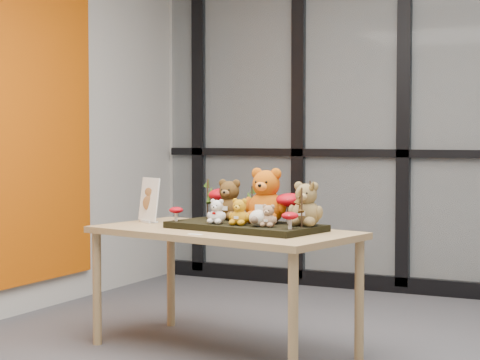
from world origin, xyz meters
The scene contains 22 objects.
room_shell centered at (0.00, 0.00, 1.68)m, with size 5.00×5.00×5.00m.
glass_partition centered at (0.00, 2.47, 1.42)m, with size 4.90×0.06×2.78m.
display_table centered at (-0.84, 0.29, 0.61)m, with size 1.55×0.99×0.68m.
diorama_tray centered at (-0.72, 0.33, 0.69)m, with size 0.83×0.41×0.04m, color black.
bear_pooh_yellow centered at (-0.62, 0.39, 0.88)m, with size 0.25×0.23×0.33m, color #C2560B, non-canonical shape.
bear_brown_medium centered at (-0.88, 0.46, 0.84)m, with size 0.19×0.17×0.25m, color #4C3213, non-canonical shape.
bear_tan_back centered at (-0.37, 0.35, 0.84)m, with size 0.19×0.18×0.25m, color olive, non-canonical shape.
bear_small_yellow centered at (-0.70, 0.22, 0.79)m, with size 0.12×0.11×0.16m, color orange, non-canonical shape.
bear_white_bow centered at (-0.84, 0.23, 0.78)m, with size 0.11×0.10×0.15m, color white, non-canonical shape.
bear_beige_small centered at (-0.53, 0.20, 0.78)m, with size 0.10×0.09×0.13m, color #A37A57, non-canonical shape.
plush_cream_hedgehog centered at (-0.58, 0.20, 0.76)m, with size 0.07×0.07×0.10m, color #EFE7CF, non-canonical shape.
mushroom_back_left centered at (-0.96, 0.52, 0.81)m, with size 0.17×0.17×0.19m, color #A0050F, non-canonical shape.
mushroom_back_right centered at (-0.49, 0.41, 0.80)m, with size 0.16×0.16×0.18m, color #A0050F, non-canonical shape.
mushroom_front_left centered at (-1.12, 0.26, 0.75)m, with size 0.08×0.08×0.09m, color #A0050F, non-canonical shape.
mushroom_front_right centered at (-0.39, 0.16, 0.76)m, with size 0.09×0.09×0.10m, color #A0050F, non-canonical shape.
sprig_green_far_left centered at (-1.05, 0.50, 0.82)m, with size 0.05×0.05×0.22m, color #1C380C, non-canonical shape.
sprig_green_mid_left centered at (-0.92, 0.52, 0.80)m, with size 0.05×0.05×0.18m, color #1C380C, non-canonical shape.
sprig_dry_far_right centered at (-0.35, 0.34, 0.83)m, with size 0.05×0.05×0.24m, color brown, non-canonical shape.
sprig_dry_mid_right centered at (-0.35, 0.23, 0.82)m, with size 0.05×0.05×0.21m, color brown, non-canonical shape.
sprig_green_centre centered at (-0.76, 0.50, 0.81)m, with size 0.05×0.05×0.19m, color #1C380C, non-canonical shape.
sign_holder centered at (-1.39, 0.42, 0.79)m, with size 0.18×0.12×0.26m.
label_card centered at (-0.85, 0.00, 0.68)m, with size 0.08×0.03×0.00m, color white.
Camera 1 is at (1.33, -3.88, 1.19)m, focal length 65.00 mm.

